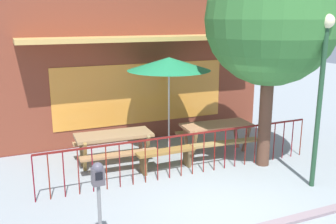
# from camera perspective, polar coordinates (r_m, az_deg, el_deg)

# --- Properties ---
(ground) EXTENTS (40.00, 40.00, 0.00)m
(ground) POSITION_cam_1_polar(r_m,az_deg,el_deg) (7.45, 8.61, -13.84)
(ground) COLOR gray
(pub_storefront) EXTENTS (7.73, 1.40, 5.57)m
(pub_storefront) POSITION_cam_1_polar(r_m,az_deg,el_deg) (10.95, -4.42, 10.29)
(pub_storefront) COLOR #4F1920
(pub_storefront) RESTS_ON ground
(patio_fence_front) EXTENTS (6.52, 0.04, 0.97)m
(patio_fence_front) POSITION_cam_1_polar(r_m,az_deg,el_deg) (8.51, 2.87, -5.26)
(patio_fence_front) COLOR maroon
(patio_fence_front) RESTS_ON ground
(picnic_table_left) EXTENTS (1.86, 1.44, 0.79)m
(picnic_table_left) POSITION_cam_1_polar(r_m,az_deg,el_deg) (9.22, -8.07, -4.18)
(picnic_table_left) COLOR #94724C
(picnic_table_left) RESTS_ON ground
(picnic_table_right) EXTENTS (1.90, 1.50, 0.79)m
(picnic_table_right) POSITION_cam_1_polar(r_m,az_deg,el_deg) (10.02, 7.20, -2.68)
(picnic_table_right) COLOR #A5704C
(picnic_table_right) RESTS_ON ground
(patio_umbrella) EXTENTS (2.11, 2.11, 2.48)m
(patio_umbrella) POSITION_cam_1_polar(r_m,az_deg,el_deg) (9.70, 0.13, 7.11)
(patio_umbrella) COLOR black
(patio_umbrella) RESTS_ON ground
(patio_bench) EXTENTS (1.41, 0.35, 0.48)m
(patio_bench) POSITION_cam_1_polar(r_m,az_deg,el_deg) (8.90, -0.34, -6.47)
(patio_bench) COLOR olive
(patio_bench) RESTS_ON ground
(parking_meter_near) EXTENTS (0.18, 0.17, 1.41)m
(parking_meter_near) POSITION_cam_1_polar(r_m,az_deg,el_deg) (5.80, -10.35, -10.33)
(parking_meter_near) COLOR slate
(parking_meter_near) RESTS_ON ground
(street_tree) EXTENTS (2.95, 2.95, 4.89)m
(street_tree) POSITION_cam_1_polar(r_m,az_deg,el_deg) (8.97, 15.14, 13.07)
(street_tree) COLOR brown
(street_tree) RESTS_ON ground
(street_lamp) EXTENTS (0.28, 0.28, 3.52)m
(street_lamp) POSITION_cam_1_polar(r_m,az_deg,el_deg) (8.13, 21.96, 5.02)
(street_lamp) COLOR #20442A
(street_lamp) RESTS_ON ground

